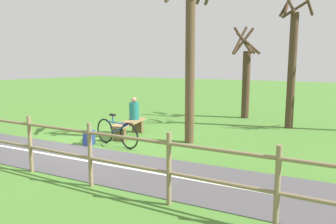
{
  "coord_description": "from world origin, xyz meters",
  "views": [
    {
      "loc": [
        6.66,
        6.57,
        2.3
      ],
      "look_at": [
        -0.61,
        2.02,
        1.01
      ],
      "focal_mm": 33.91,
      "sensor_mm": 36.0,
      "label": 1
    }
  ],
  "objects_px": {
    "bicycle": "(117,133)",
    "tree_by_path": "(246,76)",
    "person_seated": "(134,110)",
    "tree_far_left": "(292,63)",
    "backpack": "(89,138)",
    "bench": "(129,126)",
    "tree_far_right": "(190,60)"
  },
  "relations": [
    {
      "from": "bench",
      "to": "tree_far_left",
      "type": "xyz_separation_m",
      "value": [
        -4.19,
        4.07,
        2.03
      ]
    },
    {
      "from": "tree_far_left",
      "to": "backpack",
      "type": "bearing_deg",
      "value": -37.52
    },
    {
      "from": "bench",
      "to": "person_seated",
      "type": "relative_size",
      "value": 2.38
    },
    {
      "from": "bicycle",
      "to": "tree_far_right",
      "type": "height_order",
      "value": "tree_far_right"
    },
    {
      "from": "person_seated",
      "to": "tree_far_left",
      "type": "height_order",
      "value": "tree_far_left"
    },
    {
      "from": "person_seated",
      "to": "bicycle",
      "type": "relative_size",
      "value": 0.42
    },
    {
      "from": "tree_by_path",
      "to": "tree_far_right",
      "type": "bearing_deg",
      "value": 0.61
    },
    {
      "from": "bicycle",
      "to": "tree_by_path",
      "type": "distance_m",
      "value": 6.93
    },
    {
      "from": "bench",
      "to": "backpack",
      "type": "bearing_deg",
      "value": -23.98
    },
    {
      "from": "bicycle",
      "to": "tree_far_right",
      "type": "bearing_deg",
      "value": 52.62
    },
    {
      "from": "tree_far_left",
      "to": "tree_by_path",
      "type": "bearing_deg",
      "value": -121.61
    },
    {
      "from": "person_seated",
      "to": "tree_far_right",
      "type": "height_order",
      "value": "tree_far_right"
    },
    {
      "from": "tree_far_left",
      "to": "person_seated",
      "type": "bearing_deg",
      "value": -47.48
    },
    {
      "from": "bicycle",
      "to": "tree_far_left",
      "type": "distance_m",
      "value": 6.73
    },
    {
      "from": "tree_far_left",
      "to": "tree_by_path",
      "type": "xyz_separation_m",
      "value": [
        -1.3,
        -2.11,
        -0.56
      ]
    },
    {
      "from": "tree_by_path",
      "to": "person_seated",
      "type": "bearing_deg",
      "value": -21.85
    },
    {
      "from": "person_seated",
      "to": "bench",
      "type": "bearing_deg",
      "value": -0.0
    },
    {
      "from": "person_seated",
      "to": "tree_by_path",
      "type": "distance_m",
      "value": 5.59
    },
    {
      "from": "backpack",
      "to": "tree_far_right",
      "type": "distance_m",
      "value": 3.7
    },
    {
      "from": "bicycle",
      "to": "tree_by_path",
      "type": "height_order",
      "value": "tree_by_path"
    },
    {
      "from": "person_seated",
      "to": "tree_far_left",
      "type": "relative_size",
      "value": 0.15
    },
    {
      "from": "bench",
      "to": "tree_far_left",
      "type": "bearing_deg",
      "value": 122.94
    },
    {
      "from": "backpack",
      "to": "tree_far_left",
      "type": "relative_size",
      "value": 0.08
    },
    {
      "from": "person_seated",
      "to": "tree_by_path",
      "type": "xyz_separation_m",
      "value": [
        -5.11,
        2.05,
        1.0
      ]
    },
    {
      "from": "backpack",
      "to": "tree_far_left",
      "type": "xyz_separation_m",
      "value": [
        -5.67,
        4.35,
        2.17
      ]
    },
    {
      "from": "bench",
      "to": "bicycle",
      "type": "distance_m",
      "value": 1.2
    },
    {
      "from": "tree_far_left",
      "to": "tree_far_right",
      "type": "height_order",
      "value": "tree_far_right"
    },
    {
      "from": "person_seated",
      "to": "tree_far_right",
      "type": "distance_m",
      "value": 2.66
    },
    {
      "from": "person_seated",
      "to": "tree_far_left",
      "type": "distance_m",
      "value": 5.85
    },
    {
      "from": "person_seated",
      "to": "tree_far_right",
      "type": "xyz_separation_m",
      "value": [
        0.02,
        2.1,
        1.62
      ]
    },
    {
      "from": "tree_far_left",
      "to": "tree_by_path",
      "type": "height_order",
      "value": "tree_far_left"
    },
    {
      "from": "backpack",
      "to": "bicycle",
      "type": "bearing_deg",
      "value": 116.22
    }
  ]
}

